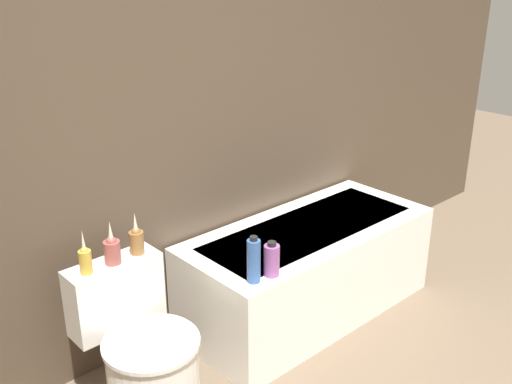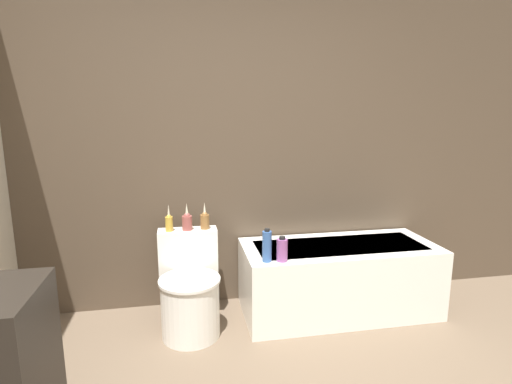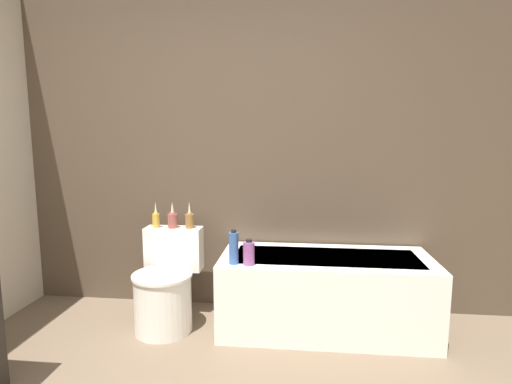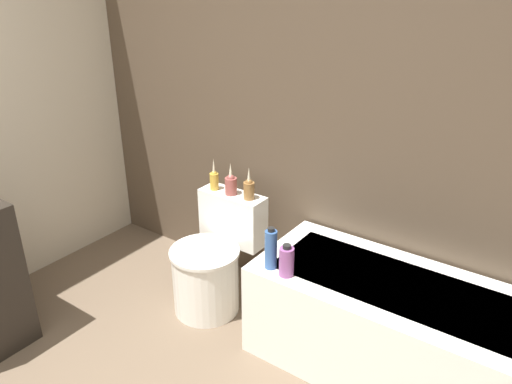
{
  "view_description": "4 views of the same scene",
  "coord_description": "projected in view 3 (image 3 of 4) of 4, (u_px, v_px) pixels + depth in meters",
  "views": [
    {
      "loc": [
        -1.46,
        -0.26,
        1.97
      ],
      "look_at": [
        0.23,
        1.6,
        0.96
      ],
      "focal_mm": 42.0,
      "sensor_mm": 36.0,
      "label": 1
    },
    {
      "loc": [
        -0.38,
        -0.98,
        1.54
      ],
      "look_at": [
        0.11,
        1.63,
        1.01
      ],
      "focal_mm": 28.0,
      "sensor_mm": 36.0,
      "label": 2
    },
    {
      "loc": [
        0.59,
        -0.99,
        1.39
      ],
      "look_at": [
        0.32,
        1.61,
        1.02
      ],
      "focal_mm": 28.0,
      "sensor_mm": 36.0,
      "label": 3
    },
    {
      "loc": [
        1.38,
        -0.29,
        1.97
      ],
      "look_at": [
        0.11,
        1.51,
        0.97
      ],
      "focal_mm": 35.0,
      "sensor_mm": 36.0,
      "label": 4
    }
  ],
  "objects": [
    {
      "name": "bathtub",
      "position": [
        325.0,
        292.0,
        2.87
      ],
      "size": [
        1.49,
        0.65,
        0.54
      ],
      "color": "white",
      "rests_on": "ground"
    },
    {
      "name": "vase_silver",
      "position": [
        173.0,
        219.0,
        3.03
      ],
      "size": [
        0.07,
        0.07,
        0.2
      ],
      "color": "#994C47",
      "rests_on": "toilet"
    },
    {
      "name": "vase_gold",
      "position": [
        156.0,
        219.0,
        3.04
      ],
      "size": [
        0.06,
        0.06,
        0.2
      ],
      "color": "gold",
      "rests_on": "toilet"
    },
    {
      "name": "shampoo_bottle_tall",
      "position": [
        234.0,
        248.0,
        2.65
      ],
      "size": [
        0.06,
        0.06,
        0.23
      ],
      "color": "#335999",
      "rests_on": "bathtub"
    },
    {
      "name": "toilet",
      "position": [
        166.0,
        288.0,
        2.9
      ],
      "size": [
        0.43,
        0.57,
        0.69
      ],
      "color": "white",
      "rests_on": "ground"
    },
    {
      "name": "vase_bronze",
      "position": [
        190.0,
        219.0,
        3.03
      ],
      "size": [
        0.07,
        0.07,
        0.2
      ],
      "color": "olive",
      "rests_on": "toilet"
    },
    {
      "name": "wall_back_tiled",
      "position": [
        224.0,
        147.0,
        3.17
      ],
      "size": [
        6.4,
        0.06,
        2.6
      ],
      "color": "brown",
      "rests_on": "ground_plane"
    },
    {
      "name": "shampoo_bottle_short",
      "position": [
        249.0,
        253.0,
        2.63
      ],
      "size": [
        0.08,
        0.08,
        0.18
      ],
      "color": "#8C4C8C",
      "rests_on": "bathtub"
    }
  ]
}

